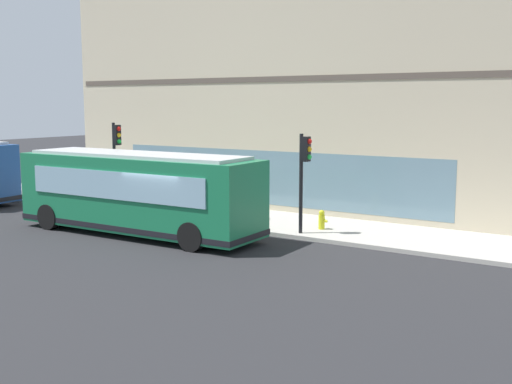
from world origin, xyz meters
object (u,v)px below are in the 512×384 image
object	(u,v)px
city_bus_nearside	(137,193)
pedestrian_near_hydrant	(155,190)
traffic_light_down_block	(116,149)
traffic_light_near_corner	(304,164)
pedestrian_walking_along_curb	(247,195)
fire_hydrant	(322,220)

from	to	relation	value
city_bus_nearside	pedestrian_near_hydrant	distance (m)	3.80
city_bus_nearside	traffic_light_down_block	bearing A→B (deg)	53.29
pedestrian_near_hydrant	traffic_light_near_corner	bearing A→B (deg)	-92.69
city_bus_nearside	traffic_light_down_block	world-z (taller)	traffic_light_down_block
pedestrian_near_hydrant	pedestrian_walking_along_curb	size ratio (longest dim) A/B	0.99
traffic_light_near_corner	pedestrian_walking_along_curb	distance (m)	3.89
city_bus_nearside	traffic_light_near_corner	distance (m)	6.33
traffic_light_down_block	pedestrian_walking_along_curb	world-z (taller)	traffic_light_down_block
traffic_light_down_block	pedestrian_near_hydrant	distance (m)	2.77
traffic_light_near_corner	traffic_light_down_block	distance (m)	9.69
city_bus_nearside	pedestrian_near_hydrant	xyz separation A→B (m)	(3.22, 1.98, -0.41)
traffic_light_near_corner	traffic_light_down_block	world-z (taller)	traffic_light_down_block
traffic_light_near_corner	pedestrian_near_hydrant	xyz separation A→B (m)	(0.35, 7.51, -1.56)
city_bus_nearside	traffic_light_down_block	distance (m)	5.35
pedestrian_walking_along_curb	traffic_light_down_block	bearing A→B (deg)	99.22
pedestrian_walking_along_curb	pedestrian_near_hydrant	bearing A→B (deg)	102.27
traffic_light_near_corner	pedestrian_near_hydrant	world-z (taller)	traffic_light_near_corner
traffic_light_near_corner	pedestrian_walking_along_curb	xyz separation A→B (m)	(1.26, 3.34, -1.55)
traffic_light_near_corner	traffic_light_down_block	bearing A→B (deg)	88.63
pedestrian_near_hydrant	pedestrian_walking_along_curb	distance (m)	4.28
pedestrian_near_hydrant	fire_hydrant	bearing A→B (deg)	-84.68
traffic_light_near_corner	pedestrian_near_hydrant	bearing A→B (deg)	87.31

